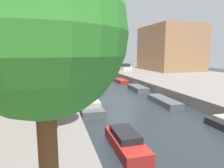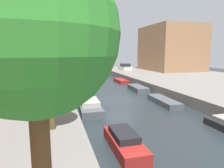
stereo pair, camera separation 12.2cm
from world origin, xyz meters
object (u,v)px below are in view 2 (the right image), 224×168
Objects in this scene: street_tree_3 at (53,61)px; moored_boat_right_3 at (138,88)px; moored_boat_left_5 at (72,76)px; street_tree_2 at (51,56)px; parked_car at (125,67)px; moored_boat_right_4 at (121,81)px; low_block_right at (170,48)px; moored_boat_left_2 at (90,107)px; moored_boat_left_1 at (124,142)px; moored_boat_left_4 at (75,82)px; moored_boat_right_2 at (164,101)px; street_tree_1 at (49,58)px; moored_boat_left_3 at (85,91)px; street_tree_0 at (34,37)px.

moored_boat_right_3 is at bearing -0.49° from street_tree_3.
street_tree_3 is at bearing -101.61° from moored_boat_left_5.
street_tree_2 is at bearing -150.25° from moored_boat_right_3.
parked_car is 1.23× the size of moored_boat_right_4.
low_block_right is 31.84m from moored_boat_left_2.
moored_boat_right_3 is at bearing -66.58° from moored_boat_left_5.
street_tree_2 is 17.44m from moored_boat_right_4.
moored_boat_left_1 is 21.35m from moored_boat_left_4.
street_tree_3 is 12.61m from moored_boat_right_2.
street_tree_1 is 1.04× the size of parked_car.
street_tree_3 is at bearing -145.04° from moored_boat_right_4.
moored_boat_left_3 reaches higher than moored_boat_right_4.
street_tree_0 is 22.82m from moored_boat_right_3.
street_tree_2 is 10.87m from moored_boat_right_2.
parked_car is at bearing 64.23° from moored_boat_left_2.
moored_boat_left_3 is at bearing 89.80° from moored_boat_left_1.
street_tree_1 is 1.07× the size of moored_boat_left_2.
moored_boat_left_3 is 10.19m from moored_boat_right_4.
moored_boat_left_2 reaches higher than moored_boat_right_2.
street_tree_1 is 1.16× the size of moored_boat_left_3.
parked_car is (14.80, 30.48, -2.95)m from street_tree_1.
low_block_right reaches higher than moored_boat_left_3.
moored_boat_right_4 is (7.19, -8.67, -0.11)m from moored_boat_left_5.
moored_boat_right_4 is at bearing -112.93° from parked_car.
low_block_right is 43.11m from street_tree_0.
street_tree_1 is 16.98m from moored_boat_right_3.
street_tree_3 is at bearing 90.00° from street_tree_1.
moored_boat_right_2 is (6.67, -22.83, -0.10)m from moored_boat_left_5.
street_tree_2 is 1.00× the size of parked_car.
moored_boat_left_1 is at bearing -108.20° from moored_boat_right_4.
street_tree_1 is at bearing -116.47° from moored_boat_left_2.
parked_car is at bearing 7.72° from moored_boat_left_5.
moored_boat_left_3 is at bearing -133.45° from moored_boat_right_4.
street_tree_0 is 13.98m from street_tree_2.
parked_car is 27.50m from moored_boat_left_2.
street_tree_0 is 20.69m from moored_boat_left_3.
moored_boat_left_2 is at bearing -23.35° from street_tree_2.
moored_boat_left_5 is at bearing 88.95° from moored_boat_left_2.
parked_car is 1.26× the size of moored_boat_left_1.
street_tree_2 is 1.35× the size of moored_boat_left_4.
street_tree_3 is 4.98m from moored_boat_left_3.
moored_boat_left_1 reaches higher than moored_boat_right_3.
moored_boat_left_5 is 11.26m from moored_boat_right_4.
moored_boat_left_5 is (-0.18, 16.07, 0.02)m from moored_boat_left_3.
moored_boat_right_4 is at bearing 46.55° from moored_boat_left_3.
street_tree_0 is 29.58m from moored_boat_right_4.
moored_boat_right_2 is at bearing -73.72° from moored_boat_left_5.
street_tree_1 reaches higher than moored_boat_left_4.
low_block_right reaches higher than street_tree_2.
moored_boat_left_2 is (2.86, 12.74, -4.63)m from street_tree_0.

